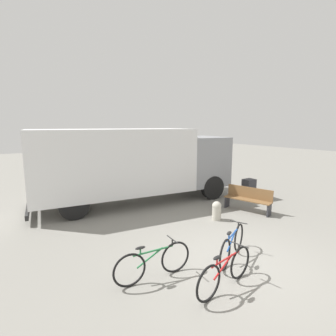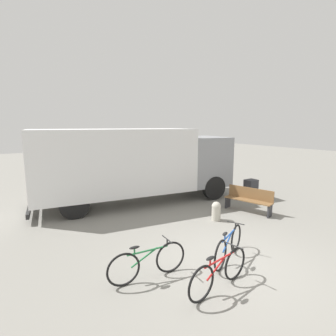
{
  "view_description": "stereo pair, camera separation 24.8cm",
  "coord_description": "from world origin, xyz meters",
  "px_view_note": "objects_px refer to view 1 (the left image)",
  "views": [
    {
      "loc": [
        -4.46,
        -3.79,
        3.15
      ],
      "look_at": [
        0.72,
        3.87,
        1.63
      ],
      "focal_mm": 28.0,
      "sensor_mm": 36.0,
      "label": 1
    },
    {
      "loc": [
        -4.25,
        -3.93,
        3.15
      ],
      "look_at": [
        0.72,
        3.87,
        1.63
      ],
      "focal_mm": 28.0,
      "sensor_mm": 36.0,
      "label": 2
    }
  ],
  "objects_px": {
    "delivery_truck": "(133,162)",
    "bicycle_middle": "(225,271)",
    "bicycle_far": "(232,244)",
    "utility_box": "(249,187)",
    "park_bench": "(248,198)",
    "bollard_near_bench": "(217,210)",
    "bicycle_near": "(153,262)"
  },
  "relations": [
    {
      "from": "delivery_truck",
      "to": "bicycle_far",
      "type": "bearing_deg",
      "value": -84.05
    },
    {
      "from": "delivery_truck",
      "to": "bicycle_far",
      "type": "xyz_separation_m",
      "value": [
        -0.21,
        -5.51,
        -1.31
      ]
    },
    {
      "from": "bollard_near_bench",
      "to": "utility_box",
      "type": "bearing_deg",
      "value": 22.76
    },
    {
      "from": "delivery_truck",
      "to": "utility_box",
      "type": "xyz_separation_m",
      "value": [
        4.76,
        -1.97,
        -1.31
      ]
    },
    {
      "from": "delivery_truck",
      "to": "park_bench",
      "type": "height_order",
      "value": "delivery_truck"
    },
    {
      "from": "bicycle_near",
      "to": "park_bench",
      "type": "bearing_deg",
      "value": 23.39
    },
    {
      "from": "delivery_truck",
      "to": "bollard_near_bench",
      "type": "xyz_separation_m",
      "value": [
        1.36,
        -3.4,
        -1.34
      ]
    },
    {
      "from": "delivery_truck",
      "to": "bollard_near_bench",
      "type": "relative_size",
      "value": 12.99
    },
    {
      "from": "bicycle_near",
      "to": "bicycle_middle",
      "type": "bearing_deg",
      "value": -42.95
    },
    {
      "from": "bicycle_near",
      "to": "bicycle_far",
      "type": "distance_m",
      "value": 1.99
    },
    {
      "from": "bollard_near_bench",
      "to": "utility_box",
      "type": "relative_size",
      "value": 0.86
    },
    {
      "from": "bicycle_near",
      "to": "bollard_near_bench",
      "type": "distance_m",
      "value": 3.94
    },
    {
      "from": "park_bench",
      "to": "delivery_truck",
      "type": "bearing_deg",
      "value": 25.71
    },
    {
      "from": "park_bench",
      "to": "bicycle_middle",
      "type": "height_order",
      "value": "park_bench"
    },
    {
      "from": "park_bench",
      "to": "bicycle_near",
      "type": "bearing_deg",
      "value": 93.51
    },
    {
      "from": "utility_box",
      "to": "delivery_truck",
      "type": "bearing_deg",
      "value": 157.46
    },
    {
      "from": "bicycle_far",
      "to": "park_bench",
      "type": "bearing_deg",
      "value": 8.8
    },
    {
      "from": "utility_box",
      "to": "bicycle_far",
      "type": "bearing_deg",
      "value": -144.57
    },
    {
      "from": "delivery_truck",
      "to": "bicycle_middle",
      "type": "bearing_deg",
      "value": -92.7
    },
    {
      "from": "delivery_truck",
      "to": "bicycle_far",
      "type": "height_order",
      "value": "delivery_truck"
    },
    {
      "from": "park_bench",
      "to": "bollard_near_bench",
      "type": "relative_size",
      "value": 2.77
    },
    {
      "from": "bicycle_far",
      "to": "bicycle_near",
      "type": "bearing_deg",
      "value": 145.12
    },
    {
      "from": "delivery_truck",
      "to": "bicycle_near",
      "type": "height_order",
      "value": "delivery_truck"
    },
    {
      "from": "park_bench",
      "to": "bicycle_middle",
      "type": "relative_size",
      "value": 1.02
    },
    {
      "from": "delivery_truck",
      "to": "bicycle_far",
      "type": "relative_size",
      "value": 5.16
    },
    {
      "from": "bicycle_middle",
      "to": "utility_box",
      "type": "relative_size",
      "value": 2.32
    },
    {
      "from": "bicycle_near",
      "to": "delivery_truck",
      "type": "bearing_deg",
      "value": 71.5
    },
    {
      "from": "bicycle_middle",
      "to": "bicycle_far",
      "type": "relative_size",
      "value": 1.08
    },
    {
      "from": "park_bench",
      "to": "bollard_near_bench",
      "type": "bearing_deg",
      "value": 75.1
    },
    {
      "from": "park_bench",
      "to": "utility_box",
      "type": "distance_m",
      "value": 2.27
    },
    {
      "from": "park_bench",
      "to": "bicycle_far",
      "type": "height_order",
      "value": "park_bench"
    },
    {
      "from": "park_bench",
      "to": "bicycle_middle",
      "type": "xyz_separation_m",
      "value": [
        -4.16,
        -2.84,
        -0.11
      ]
    }
  ]
}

